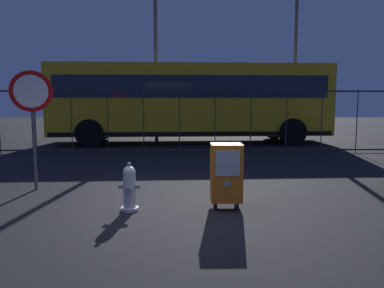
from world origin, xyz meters
name	(u,v)px	position (x,y,z in m)	size (l,w,h in m)	color
ground_plane	(174,212)	(0.00, 0.00, 0.00)	(60.00, 60.00, 0.00)	black
fire_hydrant	(129,188)	(-0.68, 0.08, 0.35)	(0.33, 0.32, 0.75)	silver
newspaper_box_primary	(226,172)	(0.82, 0.19, 0.57)	(0.48, 0.42, 1.02)	black
stop_sign	(32,105)	(-2.66, 1.50, 1.60)	(0.71, 0.31, 2.23)	#4C4F54
fence_barrier	(179,121)	(0.00, 6.43, 1.02)	(18.03, 0.04, 2.00)	#2D2D33
bus_near	(191,99)	(0.40, 9.43, 1.71)	(10.60, 3.16, 3.00)	gold
street_light_near_left	(296,35)	(4.86, 10.89, 4.37)	(0.32, 0.32, 7.61)	#4C4F54
street_light_near_right	(155,31)	(-0.95, 9.61, 4.29)	(0.32, 0.32, 7.45)	#4C4F54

